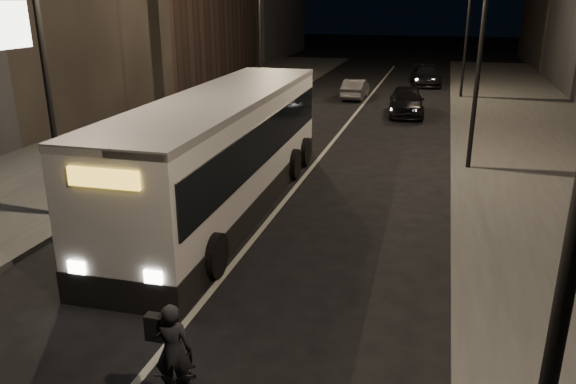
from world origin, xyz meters
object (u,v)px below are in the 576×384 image
Objects in this scene: streetlight_right_mid at (476,18)px; car_near at (406,101)px; streetlight_right_near at (563,88)px; city_bus at (224,147)px; streetlight_left_near at (48,25)px; streetlight_right_far at (465,9)px; cyclist_on_bicycle at (179,372)px; streetlight_left_far at (264,10)px; car_mid at (355,89)px; car_far at (426,76)px.

car_near is (-2.67, 9.93, -4.60)m from streetlight_right_mid.
city_bus is at bearing 123.91° from streetlight_right_near.
streetlight_left_near is at bearing -143.12° from streetlight_right_mid.
streetlight_right_far is (0.00, 32.00, 0.00)m from streetlight_right_near.
streetlight_left_near is 20.17m from car_near.
streetlight_right_mid is at bearing 58.57° from cyclist_on_bicycle.
streetlight_right_near is 32.00m from streetlight_right_far.
streetlight_left_far is 2.20× the size of car_mid.
streetlight_left_far reaches higher than car_far.
streetlight_right_mid is 22.04m from car_far.
city_bus is (3.73, 2.31, -3.51)m from streetlight_left_near.
streetlight_left_far is 16.50m from city_bus.
streetlight_right_far is 1.00× the size of streetlight_left_far.
city_bus is 2.85× the size of car_near.
cyclist_on_bicycle is (6.28, -24.20, -4.74)m from streetlight_left_far.
streetlight_right_far is at bearing 90.00° from streetlight_right_mid.
cyclist_on_bicycle is at bearing 93.69° from car_mid.
car_mid is (-1.75, 28.68, -0.01)m from cyclist_on_bicycle.
streetlight_left_far is at bearing 136.84° from streetlight_right_mid.
streetlight_left_near is at bearing -149.34° from city_bus.
streetlight_right_mid is 1.82× the size of car_near.
streetlight_right_far is at bearing 61.74° from car_near.
streetlight_right_near is 0.64× the size of city_bus.
streetlight_right_near reaches higher than city_bus.
streetlight_right_mid is at bearing -43.16° from streetlight_left_far.
car_mid is 0.79× the size of car_far.
cyclist_on_bicycle is at bearing 157.63° from streetlight_right_near.
car_far is at bearing 72.04° from cyclist_on_bicycle.
car_far is (0.58, 11.51, -0.08)m from car_near.
streetlight_right_near is 26.47m from car_near.
streetlight_right_near is 31.46m from car_mid.
city_bus is at bearing -109.77° from car_near.
cyclist_on_bicycle is at bearing -101.59° from car_far.
cyclist_on_bicycle is 35.71m from car_far.
streetlight_right_far reaches higher than car_near.
streetlight_right_mid reaches higher than cyclist_on_bicycle.
streetlight_right_near is 4.36× the size of cyclist_on_bicycle.
car_near is (1.71, 24.13, 0.14)m from cyclist_on_bicycle.
streetlight_left_near is at bearing 78.81° from car_mid.
car_mid is at bearing 44.72° from streetlight_left_far.
car_near is at bearing 71.67° from cyclist_on_bicycle.
streetlight_right_mid is 1.00× the size of streetlight_right_far.
city_bus is at bearing 87.93° from car_mid.
streetlight_left_near is (-10.66, -8.00, 0.00)m from streetlight_right_mid.
car_mid is at bearing -166.15° from streetlight_right_far.
car_near is 0.96× the size of car_far.
streetlight_right_mid is 11.27m from car_near.
streetlight_right_near is 12.91m from city_bus.
streetlight_right_far is at bearing 29.36° from streetlight_left_far.
streetlight_left_far is 25.44m from cyclist_on_bicycle.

